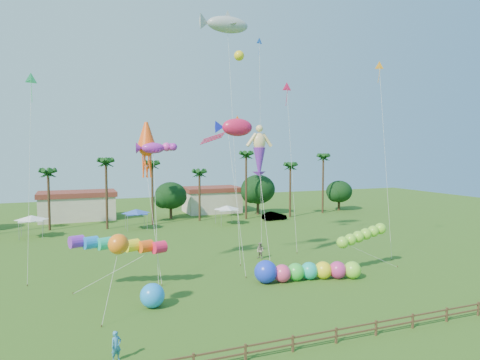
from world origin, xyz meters
name	(u,v)px	position (x,y,z in m)	size (l,w,h in m)	color
ground	(289,309)	(0.00, 0.00, 0.00)	(160.00, 160.00, 0.00)	#285116
tree_line	(187,194)	(3.57, 44.00, 4.28)	(69.46, 8.91, 11.00)	#3A2819
buildings_row	(142,205)	(-3.09, 50.00, 2.00)	(35.00, 7.00, 4.00)	beige
tent_row	(137,212)	(-6.00, 36.33, 2.75)	(31.00, 4.00, 0.60)	white
fence	(336,334)	(0.00, -6.00, 0.61)	(36.12, 0.12, 1.00)	brown
car_b	(274,216)	(16.96, 37.04, 0.69)	(1.46, 4.19, 1.38)	#4C4C54
spectator_a	(116,346)	(-12.73, -3.28, 0.85)	(0.62, 0.41, 1.70)	teal
spectator_b	(260,251)	(4.08, 14.32, 0.88)	(0.86, 0.67, 1.76)	gray
caterpillar_inflatable	(304,271)	(4.58, 5.81, 0.86)	(10.00, 3.70, 2.04)	#E63C76
blue_ball	(152,295)	(-9.40, 4.16, 0.92)	(1.84, 1.84, 1.84)	#1B88F3
rainbow_tube	(136,249)	(-9.91, 8.76, 3.50)	(8.98, 2.38, 4.03)	#F91B4D
green_worm	(343,242)	(9.30, 6.64, 2.95)	(9.50, 2.86, 3.64)	#7ED930
orange_ball_kite	(118,244)	(-11.84, 3.54, 5.15)	(2.35, 2.71, 5.89)	orange
merman_kite	(259,154)	(2.63, 11.41, 11.42)	(2.23, 4.15, 13.87)	#F3CD8A
fish_kite	(237,127)	(0.92, 13.07, 14.12)	(4.83, 5.52, 15.13)	#CF1746
shark_kite	(228,25)	(1.83, 18.34, 25.77)	(6.78, 8.06, 26.92)	#959EA3
squid_kite	(147,148)	(-8.10, 13.65, 12.05)	(2.14, 5.76, 14.59)	#FF5114
lobster_kite	(153,148)	(-7.59, 12.98, 12.01)	(4.21, 6.06, 12.76)	purple
delta_kite_red	(287,90)	(9.17, 18.06, 18.93)	(1.30, 3.32, 19.85)	#D5174C
delta_kite_yellow	(380,71)	(17.32, 11.60, 20.62)	(1.12, 3.50, 21.68)	orange
delta_kite_green	(31,82)	(-18.11, 17.41, 18.17)	(1.29, 4.62, 19.08)	#33DC7E
delta_kite_blue	(259,48)	(8.39, 24.29, 25.09)	(2.37, 5.11, 26.49)	blue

